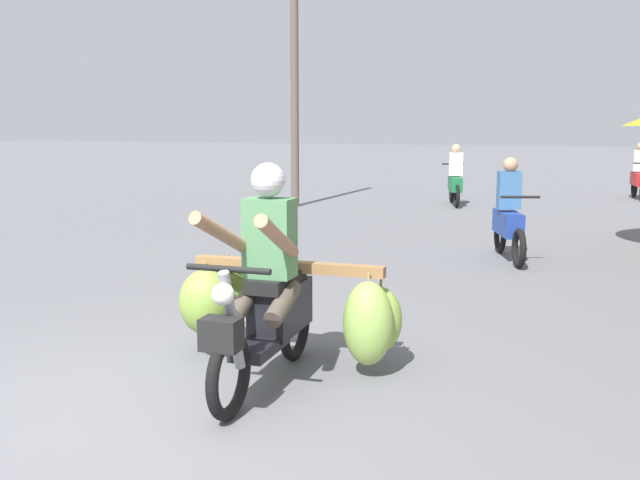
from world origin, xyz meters
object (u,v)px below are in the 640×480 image
utility_pole (295,66)px  motorbike_distant_ahead_left (455,181)px  motorbike_distant_far_ahead (639,176)px  motorbike_main_loaded (267,300)px  motorbike_distant_ahead_right (509,218)px

utility_pole → motorbike_distant_ahead_left: bearing=24.5°
motorbike_distant_ahead_left → motorbike_distant_far_ahead: size_ratio=0.97×
motorbike_main_loaded → motorbike_distant_ahead_right: 5.34m
motorbike_distant_ahead_right → motorbike_main_loaded: bearing=-101.4°
motorbike_main_loaded → utility_pole: 11.14m
motorbike_distant_ahead_right → motorbike_distant_far_ahead: same height
motorbike_distant_ahead_right → utility_pole: size_ratio=0.25×
motorbike_distant_ahead_left → motorbike_distant_far_ahead: (3.91, 3.15, 0.00)m
motorbike_distant_far_ahead → utility_pole: utility_pole is taller
motorbike_distant_far_ahead → motorbike_distant_ahead_right: bearing=-101.2°
motorbike_main_loaded → motorbike_distant_far_ahead: size_ratio=1.14×
motorbike_main_loaded → motorbike_distant_ahead_right: (1.05, 5.23, 0.03)m
motorbike_distant_far_ahead → motorbike_main_loaded: bearing=-101.3°
motorbike_main_loaded → motorbike_distant_ahead_left: size_ratio=1.18×
motorbike_distant_ahead_right → utility_pole: utility_pole is taller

